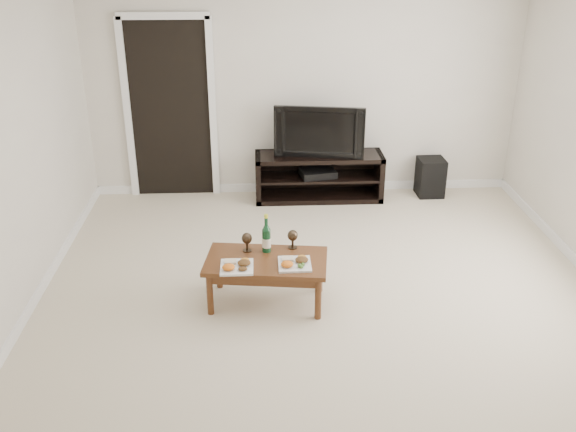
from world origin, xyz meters
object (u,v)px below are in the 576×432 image
at_px(television, 320,130).
at_px(coffee_table, 267,281).
at_px(subwoofer, 430,177).
at_px(media_console, 319,177).

distance_m(television, coffee_table, 2.47).
bearing_deg(television, subwoofer, 10.98).
bearing_deg(media_console, coffee_table, -106.06).
xyz_separation_m(media_console, coffee_table, (-0.66, -2.29, -0.07)).
relative_size(television, coffee_table, 1.01).
bearing_deg(media_console, subwoofer, 1.62).
distance_m(television, subwoofer, 1.48).
relative_size(television, subwoofer, 2.25).
distance_m(media_console, coffee_table, 2.39).
distance_m(media_console, television, 0.57).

